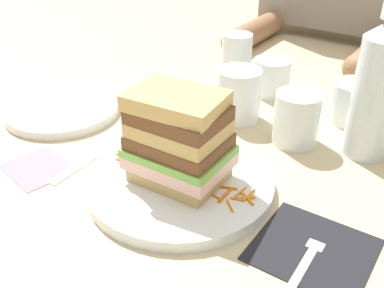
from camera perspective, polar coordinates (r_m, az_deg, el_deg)
ground_plane at (r=0.64m, az=0.37°, el=-5.60°), size 3.00×3.00×0.00m
main_plate at (r=0.64m, az=-1.53°, el=-4.87°), size 0.26×0.26×0.02m
sandwich at (r=0.60m, az=-1.65°, el=0.66°), size 0.13×0.11×0.13m
carrot_shred_0 at (r=0.67m, az=-7.71°, el=-2.31°), size 0.02×0.01×0.00m
carrot_shred_1 at (r=0.69m, az=-8.82°, el=-1.49°), size 0.02×0.01×0.00m
carrot_shred_2 at (r=0.66m, az=-6.62°, el=-2.79°), size 0.03×0.02×0.00m
carrot_shred_3 at (r=0.68m, az=-6.02°, el=-1.64°), size 0.03×0.01×0.00m
carrot_shred_4 at (r=0.67m, az=-5.94°, el=-2.29°), size 0.01×0.02×0.00m
carrot_shred_5 at (r=0.67m, az=-8.21°, el=-2.13°), size 0.03×0.01×0.00m
carrot_shred_6 at (r=0.60m, az=2.90°, el=-6.49°), size 0.03×0.01×0.00m
carrot_shred_7 at (r=0.58m, az=4.77°, el=-7.73°), size 0.02×0.02×0.00m
carrot_shred_8 at (r=0.62m, az=4.38°, el=-5.44°), size 0.03×0.01×0.00m
carrot_shred_9 at (r=0.60m, az=7.11°, el=-6.57°), size 0.03×0.02×0.00m
carrot_shred_10 at (r=0.60m, az=5.68°, el=-6.88°), size 0.02×0.01×0.00m
carrot_shred_11 at (r=0.61m, az=7.21°, el=-6.30°), size 0.00×0.03×0.00m
carrot_shred_12 at (r=0.60m, az=6.60°, el=-6.92°), size 0.02×0.02×0.00m
carrot_shred_13 at (r=0.61m, az=6.00°, el=-6.05°), size 0.00×0.03×0.00m
carrot_shred_14 at (r=0.60m, az=4.13°, el=-6.41°), size 0.01×0.03×0.00m
napkin_dark at (r=0.57m, az=14.93°, el=-12.60°), size 0.13×0.13×0.00m
fork at (r=0.55m, az=14.17°, el=-13.76°), size 0.02×0.17×0.00m
knife at (r=0.73m, az=-11.86°, el=-1.31°), size 0.02×0.20×0.00m
juice_glass at (r=0.75m, az=12.88°, el=2.74°), size 0.07×0.07×0.09m
water_bottle at (r=0.72m, az=22.19°, el=6.54°), size 0.07×0.07×0.25m
empty_tumbler_0 at (r=0.81m, az=5.85°, el=6.15°), size 0.08×0.08×0.09m
empty_tumbler_1 at (r=0.98m, az=5.60°, el=10.75°), size 0.06×0.06×0.10m
empty_tumbler_2 at (r=0.85m, az=19.60°, el=4.89°), size 0.08×0.08×0.07m
empty_tumbler_3 at (r=0.92m, az=9.91°, el=8.28°), size 0.07×0.07×0.07m
side_plate at (r=0.87m, az=-15.92°, el=4.21°), size 0.21×0.21×0.02m
napkin_pink at (r=0.72m, az=-18.80°, el=-2.83°), size 0.11×0.10×0.00m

